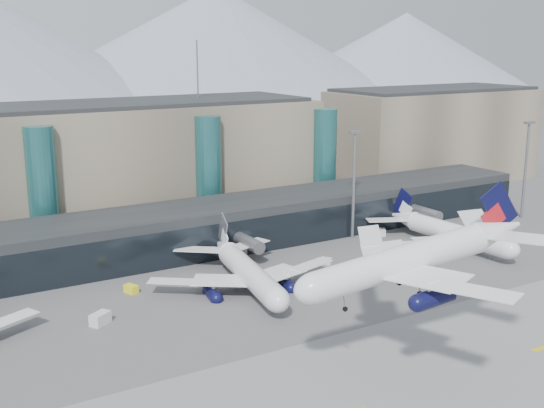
# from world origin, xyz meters

# --- Properties ---
(ground) EXTENTS (900.00, 900.00, 0.00)m
(ground) POSITION_xyz_m (0.00, 0.00, 0.00)
(ground) COLOR #515154
(ground) RESTS_ON ground
(runway_strip) EXTENTS (400.00, 40.00, 0.04)m
(runway_strip) POSITION_xyz_m (0.00, -15.00, 0.02)
(runway_strip) COLOR slate
(runway_strip) RESTS_ON ground
(runway_markings) EXTENTS (128.00, 1.00, 0.02)m
(runway_markings) POSITION_xyz_m (-0.00, -15.00, 0.05)
(runway_markings) COLOR gold
(runway_markings) RESTS_ON ground
(concourse) EXTENTS (170.00, 27.00, 10.00)m
(concourse) POSITION_xyz_m (-0.02, 57.73, 4.97)
(concourse) COLOR black
(concourse) RESTS_ON ground
(terminal_main) EXTENTS (130.00, 30.00, 31.00)m
(terminal_main) POSITION_xyz_m (-25.00, 90.00, 15.44)
(terminal_main) COLOR gray
(terminal_main) RESTS_ON ground
(terminal_east) EXTENTS (70.00, 30.00, 31.00)m
(terminal_east) POSITION_xyz_m (95.00, 90.00, 15.44)
(terminal_east) COLOR gray
(terminal_east) RESTS_ON ground
(teal_towers) EXTENTS (116.40, 19.40, 46.00)m
(teal_towers) POSITION_xyz_m (-14.99, 74.01, 14.01)
(teal_towers) COLOR #235F62
(teal_towers) RESTS_ON ground
(mountain_ridge) EXTENTS (910.00, 400.00, 110.00)m
(mountain_ridge) POSITION_xyz_m (15.97, 380.00, 45.74)
(mountain_ridge) COLOR gray
(mountain_ridge) RESTS_ON ground
(lightmast_mid) EXTENTS (3.00, 1.20, 25.60)m
(lightmast_mid) POSITION_xyz_m (30.00, 48.00, 14.42)
(lightmast_mid) COLOR slate
(lightmast_mid) RESTS_ON ground
(lightmast_right) EXTENTS (3.00, 1.20, 25.60)m
(lightmast_right) POSITION_xyz_m (80.00, 40.00, 14.42)
(lightmast_right) COLOR slate
(lightmast_right) RESTS_ON ground
(hero_jet) EXTENTS (37.48, 37.26, 12.13)m
(hero_jet) POSITION_xyz_m (-2.74, -9.88, 17.84)
(hero_jet) COLOR white
(hero_jet) RESTS_ON ground
(jet_parked_mid) EXTENTS (38.37, 38.87, 12.55)m
(jet_parked_mid) POSITION_xyz_m (-7.81, 32.56, 4.75)
(jet_parked_mid) COLOR white
(jet_parked_mid) RESTS_ON ground
(jet_parked_right) EXTENTS (38.54, 37.74, 12.43)m
(jet_parked_right) POSITION_xyz_m (44.31, 32.56, 4.70)
(jet_parked_right) COLOR white
(jet_parked_right) RESTS_ON ground
(veh_a) EXTENTS (4.00, 3.56, 1.97)m
(veh_a) POSITION_xyz_m (-36.99, 28.48, 0.98)
(veh_a) COLOR silver
(veh_a) RESTS_ON ground
(veh_b) EXTENTS (2.38, 2.98, 1.50)m
(veh_b) POSITION_xyz_m (-27.69, 39.82, 0.75)
(veh_b) COLOR yellow
(veh_b) RESTS_ON ground
(veh_c) EXTENTS (3.89, 2.85, 1.94)m
(veh_c) POSITION_xyz_m (19.41, 22.35, 0.97)
(veh_c) COLOR #535358
(veh_c) RESTS_ON ground
(veh_d) EXTENTS (2.73, 3.07, 1.55)m
(veh_d) POSITION_xyz_m (37.48, 46.00, 0.78)
(veh_d) COLOR silver
(veh_d) RESTS_ON ground
(veh_e) EXTENTS (3.00, 1.74, 1.68)m
(veh_e) POSITION_xyz_m (49.16, 32.73, 0.84)
(veh_e) COLOR yellow
(veh_e) RESTS_ON ground
(veh_g) EXTENTS (2.45, 2.70, 1.37)m
(veh_g) POSITION_xyz_m (13.18, 34.99, 0.68)
(veh_g) COLOR silver
(veh_g) RESTS_ON ground
(veh_h) EXTENTS (3.87, 4.12, 2.06)m
(veh_h) POSITION_xyz_m (8.36, 24.47, 1.03)
(veh_h) COLOR yellow
(veh_h) RESTS_ON ground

